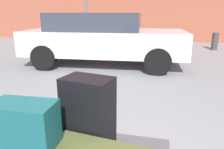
# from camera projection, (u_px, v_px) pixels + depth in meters

# --- Properties ---
(suitcase_navy_front_left) EXTENTS (0.63, 0.48, 0.25)m
(suitcase_navy_front_left) POSITION_uv_depth(u_px,v_px,m) (36.00, 134.00, 1.79)
(suitcase_navy_front_left) COLOR #191E47
(suitcase_navy_front_left) RESTS_ON luggage_cart
(suitcase_teal_stacked_top) EXTENTS (0.40, 0.24, 0.58)m
(suitcase_teal_stacked_top) POSITION_uv_depth(u_px,v_px,m) (27.00, 145.00, 1.37)
(suitcase_teal_stacked_top) COLOR #144C51
(suitcase_teal_stacked_top) RESTS_ON luggage_cart
(suitcase_black_center) EXTENTS (0.39, 0.30, 0.65)m
(suitcase_black_center) POSITION_uv_depth(u_px,v_px,m) (89.00, 119.00, 1.62)
(suitcase_black_center) COLOR black
(suitcase_black_center) RESTS_ON luggage_cart
(parked_car) EXTENTS (4.41, 2.15, 1.42)m
(parked_car) POSITION_uv_depth(u_px,v_px,m) (103.00, 38.00, 5.99)
(parked_car) COLOR silver
(parked_car) RESTS_ON ground_plane
(bollard_kerb_near) EXTENTS (0.24, 0.24, 0.67)m
(bollard_kerb_near) POSITION_uv_depth(u_px,v_px,m) (215.00, 41.00, 8.50)
(bollard_kerb_near) COLOR #383838
(bollard_kerb_near) RESTS_ON ground_plane
(no_parking_sign) EXTENTS (0.50, 0.07, 2.38)m
(no_parking_sign) POSITION_uv_depth(u_px,v_px,m) (86.00, 11.00, 6.31)
(no_parking_sign) COLOR slate
(no_parking_sign) RESTS_ON ground_plane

